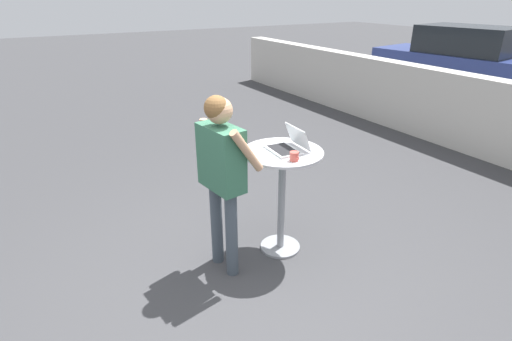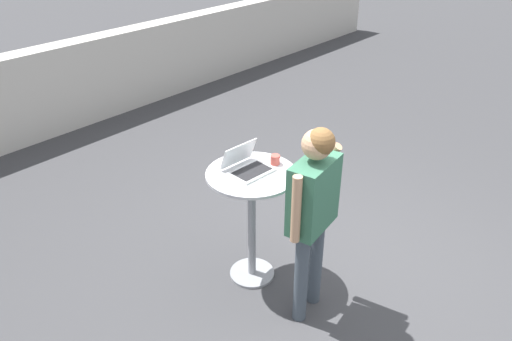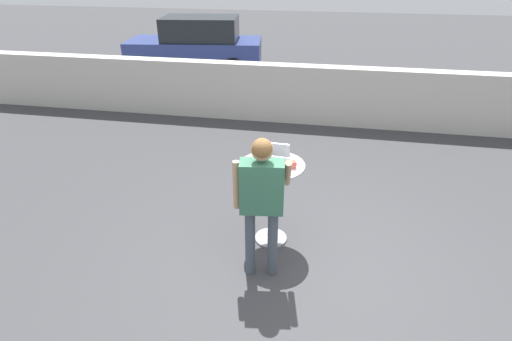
% 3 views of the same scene
% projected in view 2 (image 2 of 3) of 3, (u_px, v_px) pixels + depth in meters
% --- Properties ---
extents(ground_plane, '(50.00, 50.00, 0.00)m').
position_uv_depth(ground_plane, '(336.00, 280.00, 4.50)').
color(ground_plane, '#3D3D3F').
extents(pavement_kerb, '(15.95, 0.35, 1.21)m').
position_uv_depth(pavement_kerb, '(49.00, 91.00, 6.97)').
color(pavement_kerb, beige).
rests_on(pavement_kerb, ground_plane).
extents(cafe_table, '(0.75, 0.75, 1.07)m').
position_uv_depth(cafe_table, '(252.00, 205.00, 4.19)').
color(cafe_table, gray).
rests_on(cafe_table, ground_plane).
extents(laptop, '(0.36, 0.34, 0.22)m').
position_uv_depth(laptop, '(247.00, 166.00, 4.05)').
color(laptop, silver).
rests_on(laptop, cafe_table).
extents(coffee_mug, '(0.11, 0.08, 0.08)m').
position_uv_depth(coffee_mug, '(275.00, 160.00, 4.15)').
color(coffee_mug, '#C14C42').
rests_on(coffee_mug, cafe_table).
extents(standing_person, '(0.59, 0.41, 1.67)m').
position_uv_depth(standing_person, '(313.00, 202.00, 3.67)').
color(standing_person, '#424C56').
rests_on(standing_person, ground_plane).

